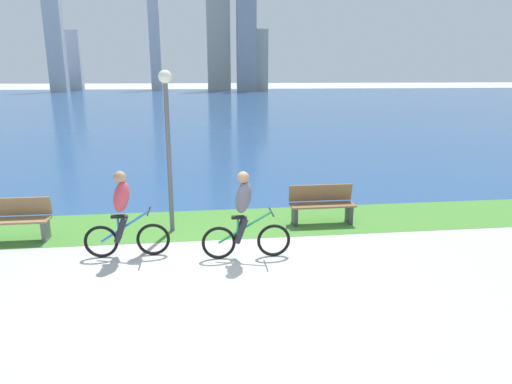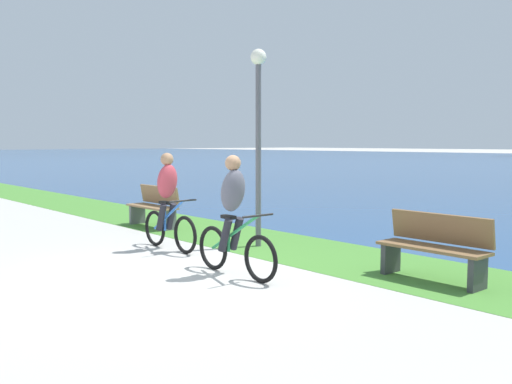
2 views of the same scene
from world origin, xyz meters
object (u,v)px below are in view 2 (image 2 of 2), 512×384
cyclist_lead (234,216)px  lamppost_tall (258,116)px  bench_near_path (434,248)px  bench_far_along_path (154,207)px  cyclist_trailing (168,202)px

cyclist_lead → lamppost_tall: bearing=130.0°
cyclist_lead → bench_near_path: 2.74m
cyclist_lead → lamppost_tall: (-1.45, 1.72, 1.48)m
bench_near_path → bench_far_along_path: size_ratio=1.00×
bench_near_path → cyclist_lead: bearing=-137.3°
cyclist_trailing → bench_near_path: size_ratio=1.12×
cyclist_lead → cyclist_trailing: bearing=171.3°
bench_far_along_path → lamppost_tall: 3.76m
cyclist_trailing → cyclist_lead: bearing=-8.7°
cyclist_trailing → bench_near_path: (4.24, 1.50, -0.39)m
cyclist_lead → cyclist_trailing: cyclist_lead is taller
cyclist_trailing → bench_far_along_path: cyclist_trailing is taller
cyclist_trailing → lamppost_tall: size_ratio=0.48×
cyclist_lead → bench_near_path: (1.99, 1.84, -0.39)m
cyclist_trailing → lamppost_tall: lamppost_tall is taller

